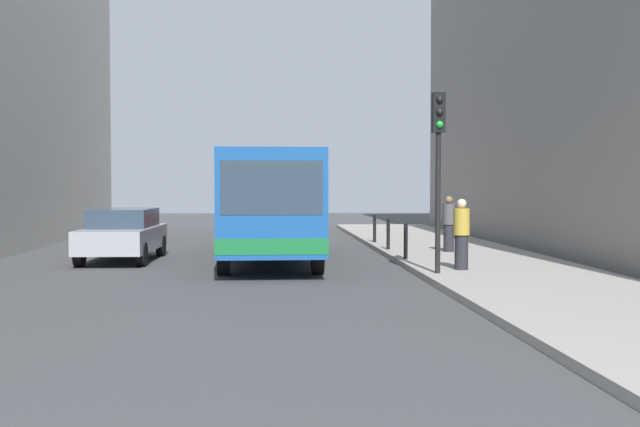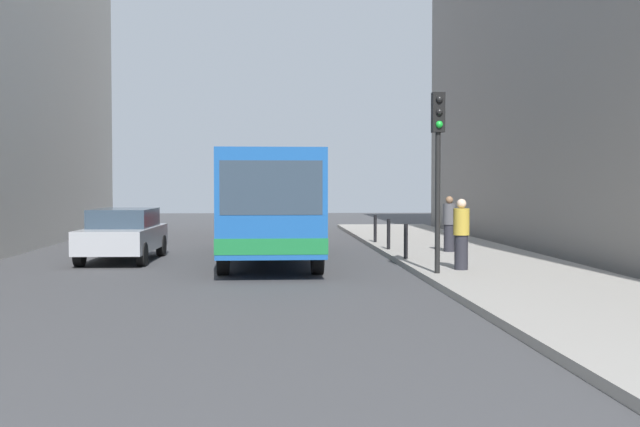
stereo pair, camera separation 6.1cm
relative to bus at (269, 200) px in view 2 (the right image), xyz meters
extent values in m
plane|color=#424244|center=(0.28, -3.37, -1.73)|extent=(80.00, 80.00, 0.00)
cube|color=#9E9991|center=(5.68, -3.37, -1.65)|extent=(4.40, 40.00, 0.15)
cube|color=#19519E|center=(0.00, -0.11, 0.02)|extent=(2.61, 11.02, 2.50)
cube|color=#197238|center=(0.00, -0.11, -0.93)|extent=(2.63, 11.04, 0.36)
cube|color=#2D3D4C|center=(0.06, -5.59, 0.37)|extent=(2.26, 0.08, 1.20)
cube|color=#2D3D4C|center=(0.00, 0.39, 0.37)|extent=(2.61, 9.42, 1.00)
cylinder|color=black|center=(1.17, -3.99, -1.23)|extent=(0.29, 1.00, 1.00)
cylinder|color=black|center=(-1.09, -4.02, -1.23)|extent=(0.29, 1.00, 1.00)
cylinder|color=black|center=(1.09, 3.81, -1.23)|extent=(0.29, 1.00, 1.00)
cylinder|color=black|center=(-1.17, 3.78, -1.23)|extent=(0.29, 1.00, 1.00)
cube|color=#A5A8AD|center=(-4.12, -0.38, -1.09)|extent=(1.94, 4.46, 0.64)
cube|color=#2D3D4C|center=(-4.11, -0.23, -0.51)|extent=(1.68, 2.52, 0.52)
cylinder|color=black|center=(-3.35, -1.91, -1.41)|extent=(0.24, 0.65, 0.64)
cylinder|color=black|center=(-4.99, -1.85, -1.41)|extent=(0.24, 0.65, 0.64)
cylinder|color=black|center=(-3.25, 1.09, -1.41)|extent=(0.24, 0.65, 0.64)
cylinder|color=black|center=(-4.89, 1.14, -1.41)|extent=(0.24, 0.65, 0.64)
cube|color=maroon|center=(-0.16, 10.56, -1.09)|extent=(1.91, 4.44, 0.64)
cube|color=#2D3D4C|center=(-0.16, 10.71, -0.51)|extent=(1.66, 2.50, 0.52)
cylinder|color=black|center=(0.62, 9.04, -1.41)|extent=(0.24, 0.65, 0.64)
cylinder|color=black|center=(-1.02, 9.08, -1.41)|extent=(0.24, 0.65, 0.64)
cylinder|color=black|center=(0.69, 12.04, -1.41)|extent=(0.24, 0.65, 0.64)
cylinder|color=black|center=(-0.95, 12.08, -1.41)|extent=(0.24, 0.65, 0.64)
cylinder|color=black|center=(3.83, -5.28, 0.02)|extent=(0.12, 0.12, 3.20)
cube|color=black|center=(3.83, -5.28, 2.07)|extent=(0.28, 0.24, 0.90)
sphere|color=black|center=(3.83, -5.41, 2.35)|extent=(0.16, 0.16, 0.16)
sphere|color=black|center=(3.83, -5.41, 2.07)|extent=(0.16, 0.16, 0.16)
sphere|color=green|center=(3.83, -5.41, 1.79)|extent=(0.16, 0.16, 0.16)
cylinder|color=black|center=(3.73, -1.74, -1.10)|extent=(0.11, 0.11, 0.95)
cylinder|color=black|center=(3.73, 1.33, -1.10)|extent=(0.11, 0.11, 0.95)
cylinder|color=black|center=(3.73, 4.40, -1.10)|extent=(0.11, 0.11, 0.95)
cylinder|color=#26262D|center=(4.56, -4.57, -1.16)|extent=(0.32, 0.32, 0.82)
cylinder|color=gold|center=(4.56, -4.57, -0.44)|extent=(0.38, 0.38, 0.63)
sphere|color=beige|center=(4.56, -4.57, -0.01)|extent=(0.23, 0.23, 0.23)
cylinder|color=#26262D|center=(5.42, 0.38, -1.17)|extent=(0.32, 0.32, 0.82)
cylinder|color=#4C4C51|center=(5.42, 0.38, -0.44)|extent=(0.38, 0.38, 0.63)
sphere|color=#8C6647|center=(5.42, 0.38, -0.02)|extent=(0.22, 0.22, 0.22)
camera|label=1|loc=(-0.07, -22.86, 0.45)|focal=44.08mm
camera|label=2|loc=(-0.01, -22.87, 0.45)|focal=44.08mm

